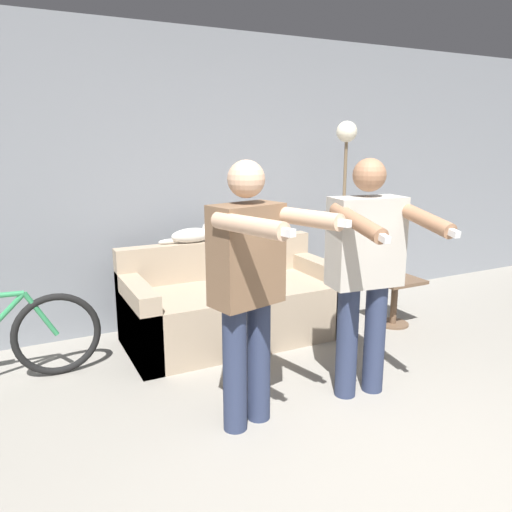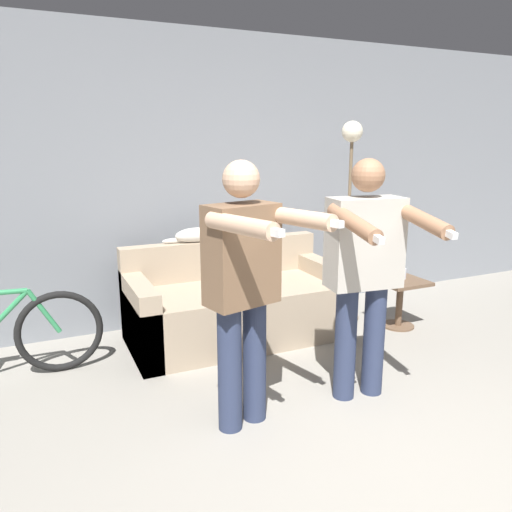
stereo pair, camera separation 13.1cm
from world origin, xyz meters
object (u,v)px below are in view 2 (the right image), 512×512
object	(u,v)px
cup	(402,273)
floor_lamp	(350,178)
side_table	(400,293)
person_left	(244,281)
person_right	(365,265)
couch	(236,306)
cat	(198,234)

from	to	relation	value
cup	floor_lamp	bearing A→B (deg)	134.43
side_table	cup	world-z (taller)	cup
person_left	person_right	size ratio (longest dim) A/B	1.00
couch	floor_lamp	xyz separation A→B (m)	(1.12, 0.01, 1.05)
couch	person_left	bearing A→B (deg)	-110.19
couch	cup	size ratio (longest dim) A/B	18.73
cup	person_left	bearing A→B (deg)	-154.67
person_right	couch	bearing A→B (deg)	113.02
person_left	cat	bearing A→B (deg)	67.50
person_left	floor_lamp	distance (m)	2.08
person_left	floor_lamp	size ratio (longest dim) A/B	0.86
cat	cup	world-z (taller)	cat
couch	person_left	world-z (taller)	person_left
side_table	cup	distance (m)	0.18
floor_lamp	cup	world-z (taller)	floor_lamp
side_table	cup	xyz separation A→B (m)	(0.03, 0.02, 0.18)
couch	cup	bearing A→B (deg)	-13.58
person_left	cup	bearing A→B (deg)	11.79
person_left	side_table	distance (m)	2.18
person_left	cat	world-z (taller)	person_left
cup	person_right	bearing A→B (deg)	-140.52
floor_lamp	cat	bearing A→B (deg)	166.60
cat	floor_lamp	xyz separation A→B (m)	(1.33, -0.32, 0.46)
cat	person_left	bearing A→B (deg)	-98.96
couch	side_table	distance (m)	1.49
side_table	cat	bearing A→B (deg)	156.96
person_left	cup	world-z (taller)	person_left
cat	floor_lamp	distance (m)	1.45
person_left	cat	size ratio (longest dim) A/B	3.09
cat	floor_lamp	world-z (taller)	floor_lamp
couch	person_left	size ratio (longest dim) A/B	1.16
floor_lamp	cup	xyz separation A→B (m)	(0.35, -0.36, -0.84)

